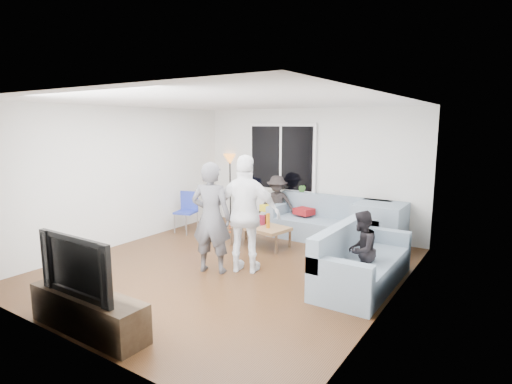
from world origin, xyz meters
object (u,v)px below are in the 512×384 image
Objects in this scene: player_left at (211,218)px; spectator_back at (277,204)px; tv_console at (88,312)px; player_right at (246,214)px; coffee_table at (260,236)px; sofa_back_section at (327,219)px; side_chair at (186,213)px; sofa_right_section at (364,256)px; floor_lamp at (230,187)px; spectator_right at (361,250)px; television at (85,264)px.

player_left is 2.65m from spectator_back.
spectator_back is at bearing 94.72° from tv_console.
coffee_table is at bearing -84.57° from player_right.
player_left is (-0.79, -2.58, 0.43)m from sofa_back_section.
coffee_table is 0.60× the size of player_right.
player_left is (0.10, -1.53, 0.66)m from coffee_table.
side_chair is at bearing -162.18° from spectator_back.
player_right is at bearing 105.48° from sofa_right_section.
sofa_right_section is 1.28× the size of floor_lamp.
sofa_right_section is 4.13m from side_chair.
sofa_right_section is at bearing -178.19° from spectator_right.
side_chair is 0.47× the size of player_right.
television is at bearing 144.54° from sofa_right_section.
sofa_back_section is 2.37m from spectator_right.
sofa_right_section is 2.37m from coffee_table.
coffee_table is at bearing -109.89° from spectator_right.
coffee_table is at bearing 91.97° from tv_console.
tv_console is at bearing -99.01° from sofa_back_section.
television reaches higher than spectator_right.
tv_console is at bearing -34.86° from spectator_right.
player_left is (1.93, -1.49, 0.43)m from side_chair.
side_chair is at bearing 118.11° from tv_console.
player_right reaches higher than sofa_right_section.
side_chair is 0.74× the size of television.
television reaches higher than coffee_table.
spectator_right is at bearing -30.62° from floor_lamp.
sofa_back_section is at bearing 49.92° from coffee_table.
player_right reaches higher than television.
spectator_back reaches higher than sofa_right_section.
player_right is at bearing -88.65° from spectator_back.
tv_console is at bearing 62.47° from player_right.
sofa_back_section is 2.09× the size of spectator_right.
sofa_right_section is at bearing -29.26° from floor_lamp.
spectator_right is (4.07, -2.41, -0.23)m from floor_lamp.
spectator_right is at bearing 53.33° from tv_console.
player_left is at bearing -57.68° from floor_lamp.
player_left reaches higher than television.
spectator_right is at bearing 173.22° from player_right.
sofa_back_section is 2.74m from player_left.
television reaches higher than tv_console.
floor_lamp is 1.30× the size of spectator_back.
side_chair reaches higher than sofa_right_section.
player_right is 2.53m from television.
coffee_table is 0.94× the size of television.
television is at bearing -77.59° from side_chair.
television is (0.00, 0.00, 0.56)m from tv_console.
tv_console is at bearing 72.41° from player_left.
coffee_table is 2.43m from spectator_right.
television reaches higher than sofa_back_section.
television is (-0.41, -2.49, -0.13)m from player_right.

